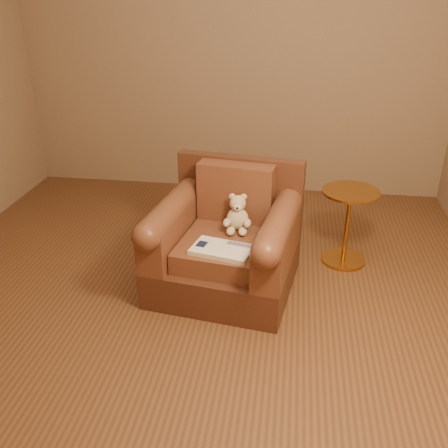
# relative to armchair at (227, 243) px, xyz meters

# --- Properties ---
(floor) EXTENTS (4.00, 4.00, 0.00)m
(floor) POSITION_rel_armchair_xyz_m (-0.18, -0.22, -0.31)
(floor) COLOR brown
(floor) RESTS_ON ground
(room) EXTENTS (4.02, 4.02, 2.71)m
(room) POSITION_rel_armchair_xyz_m (-0.18, -0.22, 1.40)
(room) COLOR #896D54
(room) RESTS_ON ground
(armchair) EXTENTS (1.01, 0.98, 0.81)m
(armchair) POSITION_rel_armchair_xyz_m (0.00, 0.00, 0.00)
(armchair) COLOR #4B2719
(armchair) RESTS_ON floor
(teddy_bear) EXTENTS (0.19, 0.21, 0.26)m
(teddy_bear) POSITION_rel_armchair_xyz_m (0.06, 0.07, 0.17)
(teddy_bear) COLOR beige
(teddy_bear) RESTS_ON armchair
(guidebook) EXTENTS (0.41, 0.30, 0.03)m
(guidebook) POSITION_rel_armchair_xyz_m (0.00, -0.25, 0.09)
(guidebook) COLOR beige
(guidebook) RESTS_ON armchair
(side_table) EXTENTS (0.41, 0.41, 0.57)m
(side_table) POSITION_rel_armchair_xyz_m (0.83, 0.41, -0.01)
(side_table) COLOR #BA7F33
(side_table) RESTS_ON floor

